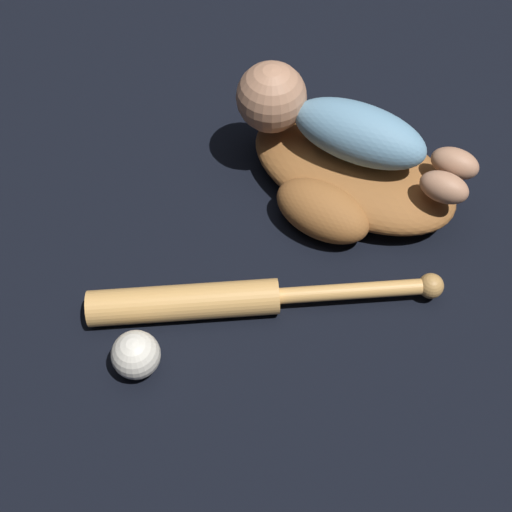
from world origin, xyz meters
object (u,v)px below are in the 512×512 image
Objects in this scene: baby_figure at (332,122)px; baseball_glove at (348,177)px; baseball at (136,355)px; baseball_bat at (221,300)px.

baseball_glove is at bearing 177.84° from baby_figure.
baseball_glove reaches higher than baseball.
baby_figure reaches higher than baseball.
baseball is at bearing 83.62° from baseball_bat.
baseball_glove is 0.10m from baby_figure.
baby_figure is (0.05, -0.00, 0.09)m from baseball_glove.
baseball_glove reaches higher than baseball_bat.
baby_figure is 0.46m from baseball.
baseball reaches higher than baseball_bat.
baseball is (0.00, 0.44, -0.01)m from baseball_glove.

